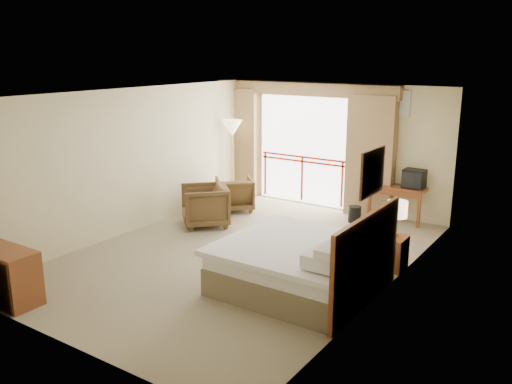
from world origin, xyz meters
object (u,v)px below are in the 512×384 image
Objects in this scene: nightstand at (393,253)px; side_table at (213,201)px; wastebasket at (355,214)px; dresser at (3,275)px; bed at (303,264)px; desk at (399,193)px; armchair_far at (235,210)px; tv at (414,179)px; table_lamp at (397,210)px; armchair_near at (205,225)px; floor_lamp at (232,131)px.

nightstand is 4.05m from side_table.
wastebasket is at bearing 126.87° from nightstand.
dresser is at bearing -90.27° from side_table.
bed is 4.00m from desk.
tv is at bearing 155.17° from armchair_far.
bed is 3.75m from side_table.
table_lamp is 5.81m from dresser.
bed is 1.67m from nightstand.
side_table is at bearing 153.06° from armchair_near.
nightstand is at bearing -73.03° from desk.
floor_lamp reaches higher than side_table.
bed reaches higher than armchair_near.
nightstand reaches higher than armchair_far.
dresser is at bearing -112.93° from wastebasket.
tv is at bearing 7.32° from floor_lamp.
armchair_far is 0.42× the size of floor_lamp.
bed is 2.72× the size of armchair_far.
armchair_far is at bearing -50.98° from floor_lamp.
floor_lamp is (-4.59, 1.92, 0.62)m from table_lamp.
armchair_near is at bearing -142.01° from wastebasket.
table_lamp is at bearing -51.01° from wastebasket.
armchair_near reaches higher than wastebasket.
armchair_near is 0.48× the size of floor_lamp.
desk is at bearing 176.84° from tv.
bed is 3.92× the size of side_table.
bed is 3.99m from tv.
table_lamp is (0.82, 1.50, 0.58)m from bed.
dresser is at bearing -110.92° from tv.
tv reaches higher than desk.
bed is at bearing 95.37° from armchair_far.
tv is at bearing 30.90° from wastebasket.
tv reaches higher than dresser.
dresser reaches higher than wastebasket.
tv reaches higher than side_table.
nightstand is 1.29× the size of tv.
table_lamp is at bearing -22.67° from floor_lamp.
armchair_near is (-3.87, 0.01, -0.96)m from table_lamp.
tv is 0.47× the size of armchair_near.
tv is at bearing 85.84° from bed.
table_lamp is 4.08m from side_table.
floor_lamp is 1.62× the size of dresser.
wastebasket is at bearing -141.95° from tv.
table_lamp is at bearing 61.39° from bed.
armchair_near is (-3.87, 0.06, -0.27)m from nightstand.
table_lamp reaches higher than dresser.
desk is 7.36m from dresser.
floor_lamp is (-0.58, 1.46, 1.21)m from side_table.
table_lamp is 0.50× the size of desk.
nightstand is 0.29× the size of floor_lamp.
floor_lamp is (-3.76, -0.58, 1.02)m from desk.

